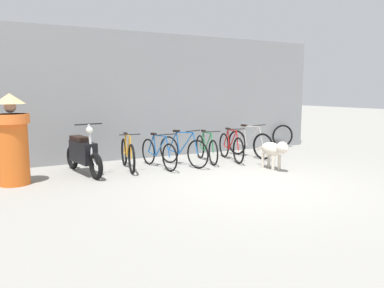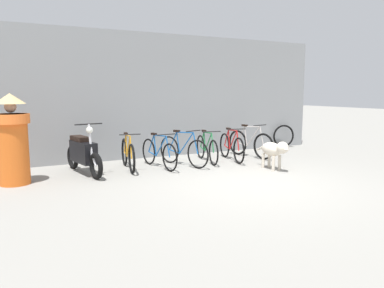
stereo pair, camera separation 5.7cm
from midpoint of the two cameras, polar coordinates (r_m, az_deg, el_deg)
ground_plane at (r=7.36m, az=8.89°, el=-5.92°), size 60.00×60.00×0.00m
shop_wall_back at (r=10.31m, az=-2.88°, el=7.32°), size 9.30×0.20×3.27m
bicycle_0 at (r=8.60m, az=-9.56°, el=-1.55°), size 0.46×1.63×0.85m
bicycle_1 at (r=8.68m, az=-4.91°, el=-1.40°), size 0.46×1.61×0.82m
bicycle_2 at (r=8.89m, az=-1.19°, el=-1.02°), size 0.60×1.57×0.87m
bicycle_3 at (r=9.40m, az=2.43°, el=-0.68°), size 0.46×1.62×0.81m
bicycle_4 at (r=9.62m, az=6.19°, el=-0.44°), size 0.47×1.60×0.85m
bicycle_5 at (r=10.18m, az=9.00°, el=0.05°), size 0.46×1.64×0.90m
motorcycle at (r=8.33m, az=-16.04°, el=-1.38°), size 0.58×1.84×1.11m
stray_dog at (r=8.62m, az=12.56°, el=-0.87°), size 0.34×1.13×0.68m
person_in_robes at (r=7.80m, az=-25.49°, el=0.68°), size 0.91×0.91×1.73m
spare_tire_left at (r=12.20m, az=13.91°, el=1.19°), size 0.71×0.21×0.72m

